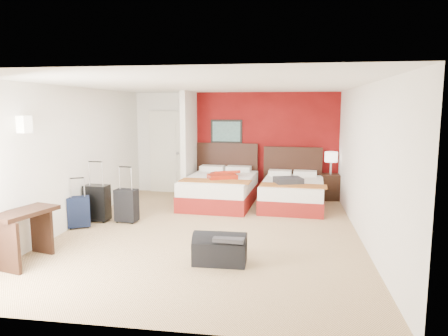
% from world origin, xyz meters
% --- Properties ---
extents(ground, '(6.50, 6.50, 0.00)m').
position_xyz_m(ground, '(0.00, 0.00, 0.00)').
color(ground, tan).
rests_on(ground, ground).
extents(room_walls, '(5.02, 6.52, 2.50)m').
position_xyz_m(room_walls, '(-1.40, 1.42, 1.26)').
color(room_walls, white).
rests_on(room_walls, ground).
extents(red_accent_panel, '(3.50, 0.04, 2.50)m').
position_xyz_m(red_accent_panel, '(0.75, 3.23, 1.25)').
color(red_accent_panel, maroon).
rests_on(red_accent_panel, ground).
extents(partition_wall, '(0.12, 1.20, 2.50)m').
position_xyz_m(partition_wall, '(-1.00, 2.61, 1.25)').
color(partition_wall, silver).
rests_on(partition_wall, ground).
extents(entry_door, '(0.82, 0.06, 2.05)m').
position_xyz_m(entry_door, '(-1.75, 3.20, 1.02)').
color(entry_door, silver).
rests_on(entry_door, ground).
extents(bed_left, '(1.58, 2.16, 0.62)m').
position_xyz_m(bed_left, '(-0.18, 2.06, 0.31)').
color(bed_left, silver).
rests_on(bed_left, ground).
extents(bed_right, '(1.43, 1.95, 0.56)m').
position_xyz_m(bed_right, '(1.42, 2.04, 0.28)').
color(bed_right, silver).
rests_on(bed_right, ground).
extents(red_suitcase_open, '(0.87, 0.99, 0.10)m').
position_xyz_m(red_suitcase_open, '(-0.08, 1.96, 0.67)').
color(red_suitcase_open, '#A1210D').
rests_on(red_suitcase_open, bed_left).
extents(jacket_bundle, '(0.65, 0.58, 0.13)m').
position_xyz_m(jacket_bundle, '(1.32, 1.74, 0.63)').
color(jacket_bundle, '#35353A').
rests_on(jacket_bundle, bed_right).
extents(nightstand, '(0.47, 0.47, 0.60)m').
position_xyz_m(nightstand, '(2.29, 2.91, 0.30)').
color(nightstand, black).
rests_on(nightstand, ground).
extents(table_lamp, '(0.36, 0.36, 0.52)m').
position_xyz_m(table_lamp, '(2.29, 2.91, 0.86)').
color(table_lamp, white).
rests_on(table_lamp, nightstand).
extents(suitcase_black, '(0.46, 0.30, 0.66)m').
position_xyz_m(suitcase_black, '(-2.24, 0.31, 0.33)').
color(suitcase_black, black).
rests_on(suitcase_black, ground).
extents(suitcase_charcoal, '(0.43, 0.29, 0.60)m').
position_xyz_m(suitcase_charcoal, '(-1.66, 0.33, 0.30)').
color(suitcase_charcoal, black).
rests_on(suitcase_charcoal, ground).
extents(suitcase_navy, '(0.45, 0.39, 0.53)m').
position_xyz_m(suitcase_navy, '(-2.37, -0.15, 0.27)').
color(suitcase_navy, black).
rests_on(suitcase_navy, ground).
extents(duffel_bag, '(0.73, 0.40, 0.37)m').
position_xyz_m(duffel_bag, '(0.39, -1.45, 0.18)').
color(duffel_bag, black).
rests_on(duffel_bag, ground).
extents(jacket_draped, '(0.44, 0.38, 0.06)m').
position_xyz_m(jacket_draped, '(0.54, -1.50, 0.39)').
color(jacket_draped, '#323136').
rests_on(jacket_draped, duffel_bag).
extents(desk, '(0.65, 0.97, 0.74)m').
position_xyz_m(desk, '(-2.26, -1.81, 0.37)').
color(desk, black).
rests_on(desk, ground).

